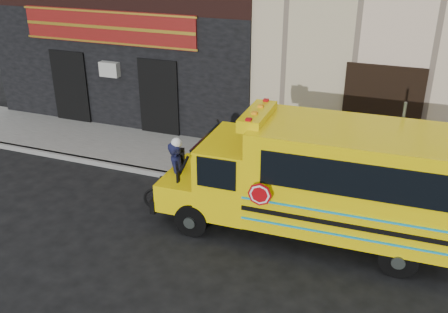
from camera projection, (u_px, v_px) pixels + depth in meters
ground at (175, 234)px, 11.82m from camera, size 120.00×120.00×0.00m
curb at (216, 184)px, 14.00m from camera, size 40.00×0.20×0.15m
sidewalk at (234, 163)px, 15.27m from camera, size 40.00×3.00×0.15m
school_bus at (324, 178)px, 11.15m from camera, size 6.97×2.56×2.92m
sign_pole at (397, 159)px, 11.60m from camera, size 0.13×0.26×3.09m
bicycle at (174, 194)px, 12.64m from camera, size 1.65×0.89×0.96m
cyclist at (178, 178)px, 12.47m from camera, size 0.59×0.75×1.83m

